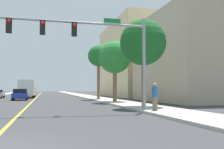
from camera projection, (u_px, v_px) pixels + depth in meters
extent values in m
plane|color=#38383A|center=(37.00, 97.00, 47.01)|extent=(192.00, 192.00, 0.00)
cube|color=#B2ADA3|center=(86.00, 96.00, 49.23)|extent=(3.29, 168.00, 0.15)
cube|color=yellow|center=(37.00, 97.00, 47.01)|extent=(0.16, 144.00, 0.01)
cube|color=tan|center=(218.00, 59.00, 32.25)|extent=(17.21, 14.82, 10.29)
cube|color=beige|center=(139.00, 61.00, 51.24)|extent=(11.54, 21.13, 13.99)
cylinder|color=gray|center=(144.00, 64.00, 17.02)|extent=(0.20, 0.20, 5.95)
cylinder|color=gray|center=(61.00, 21.00, 15.83)|extent=(10.73, 0.14, 0.14)
cube|color=black|center=(74.00, 29.00, 16.00)|extent=(0.32, 0.24, 0.84)
sphere|color=red|center=(74.00, 25.00, 15.88)|extent=(0.20, 0.20, 0.20)
cube|color=black|center=(43.00, 28.00, 15.54)|extent=(0.32, 0.24, 0.84)
sphere|color=red|center=(43.00, 23.00, 15.42)|extent=(0.20, 0.20, 0.20)
cube|color=black|center=(9.00, 26.00, 15.07)|extent=(0.32, 0.24, 0.84)
sphere|color=red|center=(9.00, 21.00, 14.95)|extent=(0.20, 0.20, 0.20)
cube|color=#147233|center=(112.00, 21.00, 16.64)|extent=(1.10, 0.04, 0.28)
cylinder|color=brown|center=(143.00, 74.00, 20.42)|extent=(0.29, 0.29, 5.00)
sphere|color=#195B23|center=(143.00, 42.00, 20.56)|extent=(3.64, 3.64, 3.64)
cone|color=#195B23|center=(157.00, 45.00, 20.62)|extent=(0.66, 1.57, 1.88)
cone|color=#195B23|center=(143.00, 47.00, 21.63)|extent=(1.78, 1.05, 1.36)
cone|color=#195B23|center=(129.00, 45.00, 20.77)|extent=(0.92, 1.35, 1.74)
cone|color=#195B23|center=(136.00, 43.00, 19.67)|extent=(1.30, 1.54, 1.71)
cone|color=#195B23|center=(152.00, 43.00, 19.62)|extent=(1.63, 0.87, 1.62)
cylinder|color=brown|center=(115.00, 79.00, 28.15)|extent=(0.43, 0.43, 4.76)
sphere|color=#287F33|center=(115.00, 57.00, 28.28)|extent=(3.53, 3.53, 3.53)
cone|color=#287F33|center=(124.00, 59.00, 28.69)|extent=(0.63, 1.52, 1.71)
cone|color=#287F33|center=(112.00, 60.00, 29.26)|extent=(1.69, 0.58, 1.43)
cone|color=#287F33|center=(105.00, 59.00, 28.19)|extent=(0.63, 1.37, 1.69)
cone|color=#287F33|center=(117.00, 58.00, 27.22)|extent=(1.80, 0.59, 1.50)
cylinder|color=brown|center=(98.00, 77.00, 35.91)|extent=(0.40, 0.40, 5.89)
sphere|color=#1E6B28|center=(98.00, 56.00, 36.07)|extent=(2.94, 2.94, 2.94)
cone|color=#1E6B28|center=(105.00, 57.00, 36.19)|extent=(0.55, 1.38, 1.13)
cone|color=#1E6B28|center=(101.00, 58.00, 36.90)|extent=(1.47, 1.12, 1.53)
cone|color=#1E6B28|center=(94.00, 58.00, 36.63)|extent=(1.14, 0.92, 1.52)
cone|color=#1E6B28|center=(92.00, 57.00, 35.79)|extent=(0.50, 1.21, 1.40)
cone|color=#1E6B28|center=(96.00, 56.00, 35.24)|extent=(1.24, 1.03, 1.44)
cone|color=#1E6B28|center=(103.00, 57.00, 35.48)|extent=(1.29, 1.07, 1.30)
cube|color=#196638|center=(30.00, 93.00, 52.15)|extent=(1.98, 4.00, 0.58)
cube|color=black|center=(30.00, 91.00, 52.08)|extent=(1.68, 1.96, 0.42)
cylinder|color=black|center=(26.00, 94.00, 53.25)|extent=(0.25, 0.65, 0.64)
cylinder|color=black|center=(34.00, 94.00, 53.72)|extent=(0.25, 0.65, 0.64)
cylinder|color=black|center=(25.00, 95.00, 50.55)|extent=(0.25, 0.65, 0.64)
cylinder|color=black|center=(34.00, 95.00, 51.02)|extent=(0.25, 0.65, 0.64)
cylinder|color=black|center=(2.00, 96.00, 40.15)|extent=(0.24, 0.65, 0.64)
cylinder|color=black|center=(4.00, 96.00, 43.37)|extent=(0.24, 0.65, 0.64)
cube|color=#1E389E|center=(20.00, 95.00, 34.36)|extent=(2.13, 4.47, 0.61)
cube|color=black|center=(20.00, 91.00, 34.33)|extent=(1.78, 1.99, 0.54)
cylinder|color=black|center=(14.00, 97.00, 35.66)|extent=(0.25, 0.65, 0.64)
cylinder|color=black|center=(27.00, 97.00, 36.16)|extent=(0.25, 0.65, 0.64)
cylinder|color=black|center=(12.00, 98.00, 32.52)|extent=(0.25, 0.65, 0.64)
cylinder|color=black|center=(27.00, 98.00, 33.03)|extent=(0.25, 0.65, 0.64)
cube|color=red|center=(29.00, 90.00, 46.21)|extent=(2.40, 2.31, 1.60)
cube|color=silver|center=(27.00, 88.00, 42.24)|extent=(2.40, 5.93, 2.41)
cylinder|color=black|center=(22.00, 95.00, 45.90)|extent=(0.28, 0.90, 0.90)
cylinder|color=black|center=(35.00, 95.00, 46.42)|extent=(0.28, 0.90, 0.90)
cylinder|color=black|center=(19.00, 95.00, 40.48)|extent=(0.28, 0.90, 0.90)
cylinder|color=black|center=(33.00, 95.00, 41.00)|extent=(0.28, 0.90, 0.90)
cylinder|color=#726651|center=(155.00, 104.00, 16.25)|extent=(0.32, 0.32, 0.83)
cylinder|color=#26598C|center=(155.00, 92.00, 16.30)|extent=(0.38, 0.38, 0.66)
sphere|color=tan|center=(155.00, 85.00, 16.32)|extent=(0.22, 0.22, 0.22)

